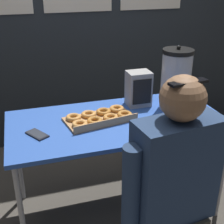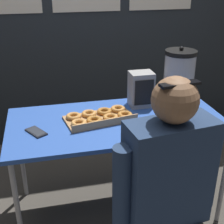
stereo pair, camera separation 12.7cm
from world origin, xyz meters
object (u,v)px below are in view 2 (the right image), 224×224
cell_phone (36,132)px  person_seated (166,196)px  coffee_urn (179,81)px  space_heater (141,89)px  donut_box (100,117)px

cell_phone → person_seated: (0.64, -0.57, -0.16)m
coffee_urn → person_seated: size_ratio=0.37×
person_seated → space_heater: bearing=-105.5°
space_heater → person_seated: size_ratio=0.21×
donut_box → coffee_urn: coffee_urn is taller
space_heater → person_seated: 0.89m
person_seated → cell_phone: bearing=-48.9°
coffee_urn → space_heater: bearing=150.4°
cell_phone → space_heater: 0.81m
donut_box → space_heater: 0.40m
space_heater → person_seated: (-0.12, -0.83, -0.28)m
person_seated → donut_box: bearing=-78.7°
coffee_urn → space_heater: (-0.23, 0.13, -0.09)m
donut_box → coffee_urn: 0.60m
space_heater → cell_phone: bearing=-161.0°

